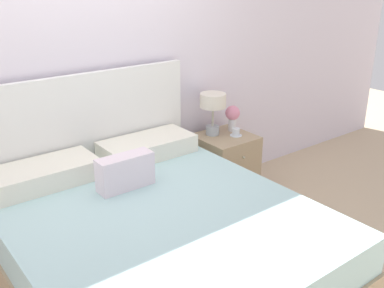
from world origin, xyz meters
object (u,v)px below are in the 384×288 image
Objects in this scene: table_lamp at (213,105)px; teacup at (236,132)px; flower_vase at (233,115)px; bed at (153,243)px; nightstand at (224,166)px.

table_lamp is 0.32m from teacup.
bed is at bearing -150.84° from flower_vase.
table_lamp reaches higher than flower_vase.
nightstand is at bearing -154.95° from flower_vase.
table_lamp is (1.17, 0.80, 0.53)m from bed.
bed is 3.50× the size of nightstand.
bed reaches higher than nightstand.
bed reaches higher than teacup.
bed is 1.51m from table_lamp.
flower_vase is at bearing -9.31° from table_lamp.
bed is at bearing -145.48° from table_lamp.
flower_vase is at bearing 29.16° from bed.
table_lamp is 1.59× the size of flower_vase.
flower_vase is (0.21, -0.03, -0.13)m from table_lamp.
teacup is (1.31, 0.65, 0.29)m from bed.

